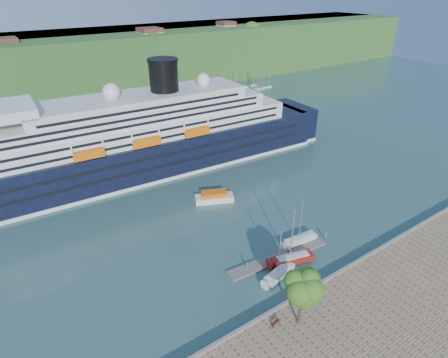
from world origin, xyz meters
TOP-DOWN VIEW (x-y plane):
  - ground at (0.00, 0.00)m, footprint 400.00×400.00m
  - far_hillside at (0.00, 145.00)m, footprint 400.00×50.00m
  - quay_coping at (0.00, -0.20)m, footprint 220.00×0.50m
  - cruise_ship at (-9.79, 55.53)m, footprint 124.13×24.91m
  - park_bench at (-9.71, -2.23)m, footprint 1.56×0.87m
  - promenade_tree at (-6.84, -3.88)m, footprint 6.07×6.07m
  - floating_pontoon at (1.03, 9.05)m, footprint 20.19×4.20m
  - sailboat_white_near at (-2.07, 5.37)m, footprint 7.29×3.37m
  - sailboat_red at (2.11, 6.63)m, footprint 8.58×4.34m
  - sailboat_white_far at (7.40, 9.97)m, footprint 7.34×2.56m
  - tender_launch at (2.42, 31.94)m, footprint 9.03×6.19m

SIDE VIEW (x-z plane):
  - ground at x=0.00m, z-range 0.00..0.00m
  - floating_pontoon at x=1.03m, z-range 0.00..0.45m
  - quay_coping at x=0.00m, z-range 1.00..1.30m
  - tender_launch at x=2.42m, z-range 0.00..2.37m
  - park_bench at x=-9.71m, z-range 1.00..1.95m
  - sailboat_white_near at x=-2.07m, z-range 0.00..9.09m
  - sailboat_white_far at x=7.40m, z-range 0.00..9.30m
  - sailboat_red at x=2.11m, z-range 0.00..10.68m
  - promenade_tree at x=-6.84m, z-range 1.00..11.05m
  - far_hillside at x=0.00m, z-range 0.00..24.00m
  - cruise_ship at x=-9.79m, z-range 0.00..27.69m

